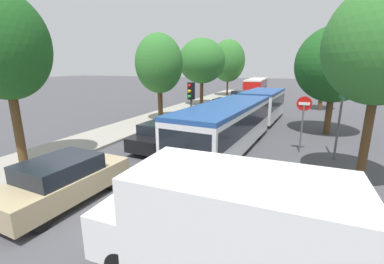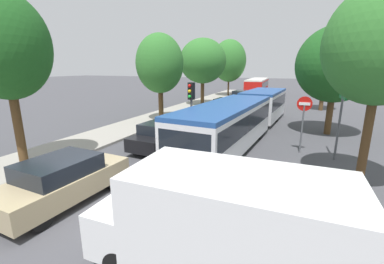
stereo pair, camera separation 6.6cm
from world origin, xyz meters
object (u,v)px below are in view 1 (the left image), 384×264
queued_car_green (204,116)px  tree_right_near (383,48)px  direction_sign_post (341,105)px  tree_left_mid (159,65)px  city_bus_rear (256,85)px  queued_car_black (162,135)px  queued_car_graphite (241,97)px  queued_car_tan (63,180)px  white_van (227,225)px  traffic_light (191,100)px  tree_left_near (4,49)px  tree_right_mid (335,64)px  tree_left_far (202,61)px  articulated_bus (245,113)px  tree_right_far (325,61)px  tree_left_distant (228,62)px  no_entry_sign (303,116)px  queued_car_blue (224,105)px

queued_car_green → tree_right_near: tree_right_near is taller
direction_sign_post → tree_left_mid: size_ratio=0.54×
city_bus_rear → queued_car_black: 30.64m
city_bus_rear → queued_car_graphite: city_bus_rear is taller
queued_car_tan → tree_left_mid: size_ratio=0.64×
queued_car_tan → tree_right_near: bearing=-58.6°
white_van → traffic_light: 9.45m
tree_right_near → traffic_light: bearing=161.8°
queued_car_black → tree_left_near: (-4.36, -4.55, 4.12)m
queued_car_green → tree_left_near: size_ratio=0.56×
tree_left_near → tree_right_mid: 16.96m
city_bus_rear → tree_right_mid: tree_right_mid is taller
queued_car_green → tree_left_far: bearing=24.6°
direction_sign_post → articulated_bus: bearing=-34.7°
tree_left_mid → tree_right_far: size_ratio=0.98×
tree_left_far → tree_right_mid: bearing=-35.5°
tree_right_mid → tree_right_far: 10.25m
queued_car_tan → queued_car_black: (0.17, 6.11, -0.01)m
city_bus_rear → tree_left_near: tree_left_near is taller
tree_right_mid → tree_right_near: bearing=-86.8°
tree_left_near → tree_right_mid: tree_left_near is taller
tree_left_near → tree_right_near: 13.50m
traffic_light → direction_sign_post: 7.09m
traffic_light → tree_left_near: tree_left_near is taller
queued_car_green → tree_left_mid: bearing=91.4°
queued_car_graphite → tree_left_mid: bearing=166.5°
white_van → tree_right_mid: bearing=-102.3°
tree_right_far → tree_left_mid: bearing=-137.6°
tree_right_near → tree_right_far: bearing=91.0°
city_bus_rear → queued_car_tan: bearing=177.4°
city_bus_rear → tree_left_distant: tree_left_distant is taller
no_entry_sign → tree_right_mid: size_ratio=0.42×
queued_car_tan → queued_car_blue: 18.02m
no_entry_sign → tree_right_mid: (1.58, 4.68, 2.46)m
tree_right_near → tree_right_far: 18.29m
queued_car_graphite → tree_left_mid: (-3.71, -12.45, 3.54)m
city_bus_rear → tree_right_near: tree_right_near is taller
tree_right_far → queued_car_tan: bearing=-110.5°
queued_car_graphite → white_van: bearing=-165.5°
queued_car_green → tree_left_mid: (-3.67, 0.11, 3.64)m
no_entry_sign → tree_left_mid: bearing=-111.5°
tree_left_mid → tree_right_far: (11.94, 10.91, 0.40)m
queued_car_black → tree_left_far: 16.01m
queued_car_graphite → no_entry_sign: no_entry_sign is taller
white_van → tree_right_far: 24.56m
traffic_light → tree_right_near: 8.32m
queued_car_black → queued_car_graphite: queued_car_graphite is taller
city_bus_rear → tree_right_far: size_ratio=1.66×
queued_car_green → queued_car_blue: (-0.18, 5.97, 0.00)m
queued_car_green → city_bus_rear: bearing=3.4°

